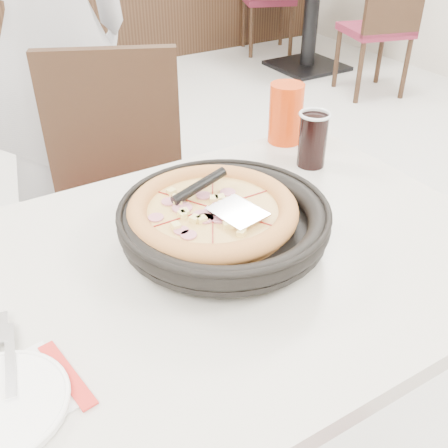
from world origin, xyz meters
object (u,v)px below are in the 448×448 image
chair_far (118,223)px  cola_glass (313,141)px  diner_person (51,34)px  bg_chair_right_near (376,26)px  pizza_pan (224,227)px  main_table (205,390)px  bg_table_right (311,21)px  pizza (213,217)px  red_cup (286,113)px

chair_far → cola_glass: size_ratio=7.31×
diner_person → bg_chair_right_near: diner_person is taller
pizza_pan → cola_glass: cola_glass is taller
main_table → chair_far: chair_far is taller
diner_person → bg_chair_right_near: bearing=-170.8°
bg_table_right → bg_chair_right_near: bg_chair_right_near is taller
bg_table_right → main_table: bearing=-132.7°
diner_person → pizza: bearing=79.1°
cola_glass → bg_table_right: size_ratio=0.11×
pizza_pan → cola_glass: bearing=26.6°
main_table → pizza_pan: size_ratio=3.02×
pizza → bg_table_right: (2.47, 2.70, -0.44)m
bg_chair_right_near → cola_glass: bearing=-123.2°
red_cup → diner_person: (-0.38, 0.85, 0.08)m
main_table → bg_table_right: size_ratio=1.00×
pizza → red_cup: 0.52m
pizza_pan → pizza: 0.03m
main_table → bg_table_right: 3.72m
pizza → diner_person: bearing=88.5°
pizza_pan → red_cup: (0.39, 0.33, 0.04)m
bg_table_right → chair_far: bearing=-139.5°
red_cup → main_table: bearing=-142.2°
pizza_pan → diner_person: (0.02, 1.18, 0.11)m
pizza → diner_person: diner_person is taller
pizza_pan → bg_table_right: (2.46, 2.71, -0.42)m
pizza → bg_chair_right_near: 3.19m
chair_far → cola_glass: 0.66m
red_cup → chair_far: bearing=148.2°
pizza → pizza_pan: bearing=-50.8°
main_table → bg_table_right: same height
chair_far → main_table: bearing=110.5°
pizza_pan → cola_glass: (0.37, 0.18, 0.02)m
bg_chair_right_near → red_cup: bearing=-125.2°
main_table → bg_chair_right_near: size_ratio=1.26×
bg_table_right → bg_chair_right_near: bearing=-89.9°
bg_table_right → bg_chair_right_near: 0.72m
pizza_pan → bg_chair_right_near: bg_chair_right_near is taller
cola_glass → bg_chair_right_near: 2.80m
chair_far → diner_person: size_ratio=0.52×
chair_far → bg_chair_right_near: bearing=-125.9°
main_table → red_cup: size_ratio=7.50×
bg_table_right → bg_chair_right_near: size_ratio=1.26×
diner_person → bg_chair_right_near: size_ratio=1.91×
red_cup → bg_table_right: 3.18m
pizza_pan → red_cup: 0.52m
pizza_pan → cola_glass: size_ratio=3.05×
cola_glass → bg_table_right: cola_glass is taller
diner_person → bg_table_right: size_ratio=1.51×
red_cup → cola_glass: bearing=-100.7°
cola_glass → bg_table_right: (2.09, 2.53, -0.44)m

